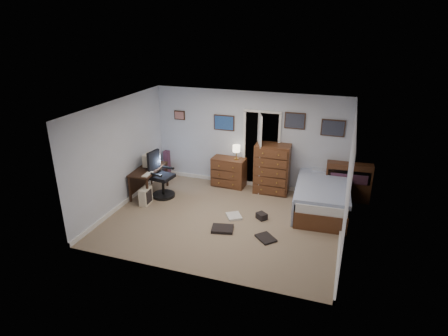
# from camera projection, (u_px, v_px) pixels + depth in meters

# --- Properties ---
(floor) EXTENTS (5.00, 4.00, 0.02)m
(floor) POSITION_uv_depth(u_px,v_px,m) (223.00, 220.00, 8.28)
(floor) COLOR #86755C
(floor) RESTS_ON ground
(computer_desk) EXTENTS (0.59, 1.20, 0.68)m
(computer_desk) POSITION_uv_depth(u_px,v_px,m) (146.00, 174.00, 9.35)
(computer_desk) COLOR black
(computer_desk) RESTS_ON floor
(crt_monitor) EXTENTS (0.36, 0.34, 0.33)m
(crt_monitor) POSITION_uv_depth(u_px,v_px,m) (151.00, 160.00, 9.34)
(crt_monitor) COLOR beige
(crt_monitor) RESTS_ON computer_desk
(keyboard) EXTENTS (0.15, 0.37, 0.02)m
(keyboard) POSITION_uv_depth(u_px,v_px,m) (148.00, 174.00, 8.91)
(keyboard) COLOR beige
(keyboard) RESTS_ON computer_desk
(pc_tower) EXTENTS (0.20, 0.39, 0.41)m
(pc_tower) POSITION_uv_depth(u_px,v_px,m) (146.00, 196.00, 8.90)
(pc_tower) COLOR beige
(pc_tower) RESTS_ON floor
(office_chair) EXTENTS (0.63, 0.63, 1.16)m
(office_chair) POSITION_uv_depth(u_px,v_px,m) (161.00, 179.00, 9.22)
(office_chair) COLOR black
(office_chair) RESTS_ON floor
(media_stack) EXTENTS (0.15, 0.15, 0.72)m
(media_stack) POSITION_uv_depth(u_px,v_px,m) (167.00, 163.00, 10.51)
(media_stack) COLOR maroon
(media_stack) RESTS_ON floor
(low_dresser) EXTENTS (0.89, 0.49, 0.77)m
(low_dresser) POSITION_uv_depth(u_px,v_px,m) (229.00, 172.00, 9.83)
(low_dresser) COLOR brown
(low_dresser) RESTS_ON floor
(table_lamp) EXTENTS (0.20, 0.20, 0.38)m
(table_lamp) POSITION_uv_depth(u_px,v_px,m) (236.00, 149.00, 9.53)
(table_lamp) COLOR gold
(table_lamp) RESTS_ON low_dresser
(doorway) EXTENTS (0.96, 1.12, 2.05)m
(doorway) POSITION_uv_depth(u_px,v_px,m) (264.00, 147.00, 9.81)
(doorway) COLOR black
(doorway) RESTS_ON floor
(tall_dresser) EXTENTS (0.88, 0.54, 1.27)m
(tall_dresser) POSITION_uv_depth(u_px,v_px,m) (272.00, 169.00, 9.38)
(tall_dresser) COLOR brown
(tall_dresser) RESTS_ON floor
(headboard_bookcase) EXTENTS (1.07, 0.32, 0.95)m
(headboard_bookcase) POSITION_uv_depth(u_px,v_px,m) (348.00, 181.00, 8.98)
(headboard_bookcase) COLOR brown
(headboard_bookcase) RESTS_ON floor
(bed) EXTENTS (1.28, 2.24, 0.71)m
(bed) POSITION_uv_depth(u_px,v_px,m) (321.00, 195.00, 8.63)
(bed) COLOR brown
(bed) RESTS_ON floor
(wall_posters) EXTENTS (4.38, 0.04, 0.60)m
(wall_posters) POSITION_uv_depth(u_px,v_px,m) (271.00, 123.00, 9.21)
(wall_posters) COLOR #331E11
(wall_posters) RESTS_ON floor
(floor_clutter) EXTENTS (1.44, 1.16, 0.14)m
(floor_clutter) POSITION_uv_depth(u_px,v_px,m) (242.00, 225.00, 7.99)
(floor_clutter) COLOR black
(floor_clutter) RESTS_ON floor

